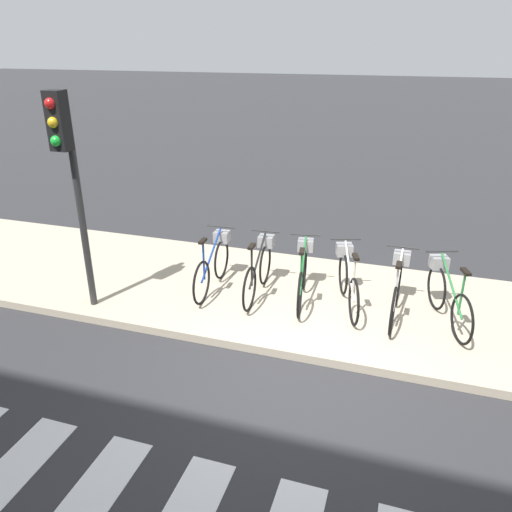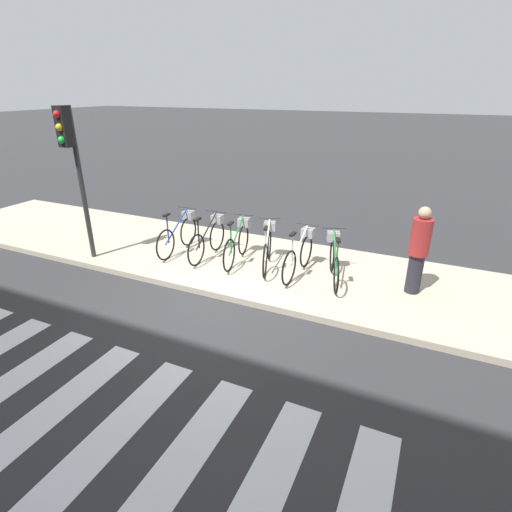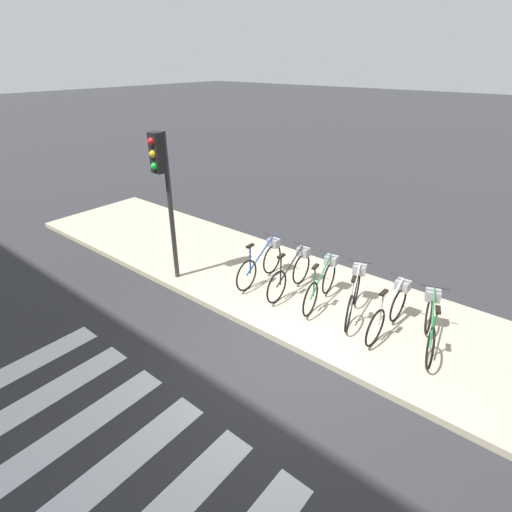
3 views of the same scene
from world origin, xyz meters
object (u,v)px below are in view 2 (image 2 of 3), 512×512
(pedestrian, at_px, (419,249))
(parked_bicycle_3, at_px, (268,246))
(parked_bicycle_1, at_px, (209,237))
(parked_bicycle_2, at_px, (238,241))
(traffic_light, at_px, (71,152))
(parked_bicycle_4, at_px, (300,253))
(parked_bicycle_0, at_px, (179,232))
(parked_bicycle_5, at_px, (334,258))

(pedestrian, bearing_deg, parked_bicycle_3, -179.39)
(parked_bicycle_1, distance_m, parked_bicycle_3, 1.36)
(parked_bicycle_2, distance_m, traffic_light, 3.70)
(parked_bicycle_3, height_order, parked_bicycle_4, same)
(parked_bicycle_0, height_order, parked_bicycle_3, same)
(parked_bicycle_4, relative_size, pedestrian, 1.00)
(pedestrian, bearing_deg, traffic_light, -168.60)
(parked_bicycle_1, bearing_deg, pedestrian, 1.11)
(parked_bicycle_2, height_order, parked_bicycle_5, same)
(parked_bicycle_4, bearing_deg, parked_bicycle_0, 179.93)
(parked_bicycle_3, xyz_separation_m, parked_bicycle_5, (1.39, -0.05, 0.00))
(parked_bicycle_1, relative_size, parked_bicycle_4, 1.00)
(parked_bicycle_1, xyz_separation_m, parked_bicycle_3, (1.36, 0.05, 0.00))
(parked_bicycle_5, relative_size, traffic_light, 0.49)
(parked_bicycle_3, relative_size, parked_bicycle_5, 1.01)
(parked_bicycle_0, height_order, parked_bicycle_4, same)
(parked_bicycle_0, xyz_separation_m, parked_bicycle_1, (0.75, 0.02, 0.00))
(parked_bicycle_5, xyz_separation_m, traffic_light, (-5.03, -1.22, 1.81))
(parked_bicycle_3, relative_size, pedestrian, 0.96)
(parked_bicycle_2, bearing_deg, parked_bicycle_3, 1.19)
(parked_bicycle_1, relative_size, parked_bicycle_2, 1.01)
(parked_bicycle_0, height_order, pedestrian, pedestrian)
(parked_bicycle_4, xyz_separation_m, traffic_light, (-4.36, -1.20, 1.81))
(parked_bicycle_1, height_order, parked_bicycle_5, same)
(parked_bicycle_3, height_order, traffic_light, traffic_light)
(parked_bicycle_1, xyz_separation_m, parked_bicycle_2, (0.68, 0.04, 0.00))
(pedestrian, bearing_deg, parked_bicycle_4, -177.12)
(pedestrian, bearing_deg, parked_bicycle_1, -178.89)
(parked_bicycle_0, xyz_separation_m, traffic_light, (-1.53, -1.20, 1.81))
(traffic_light, bearing_deg, pedestrian, 11.40)
(parked_bicycle_0, relative_size, parked_bicycle_4, 1.00)
(parked_bicycle_4, bearing_deg, parked_bicycle_2, 177.45)
(parked_bicycle_3, distance_m, pedestrian, 2.86)
(parked_bicycle_3, bearing_deg, traffic_light, -160.70)
(parked_bicycle_2, xyz_separation_m, parked_bicycle_4, (1.39, -0.06, 0.00))
(parked_bicycle_1, xyz_separation_m, parked_bicycle_5, (2.75, -0.00, 0.00))
(parked_bicycle_0, bearing_deg, parked_bicycle_1, 1.68)
(traffic_light, bearing_deg, parked_bicycle_0, 38.13)
(parked_bicycle_4, xyz_separation_m, pedestrian, (2.11, 0.11, 0.40))
(parked_bicycle_0, xyz_separation_m, parked_bicycle_2, (1.44, 0.06, 0.00))
(parked_bicycle_3, distance_m, traffic_light, 4.26)
(parked_bicycle_1, relative_size, traffic_light, 0.51)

